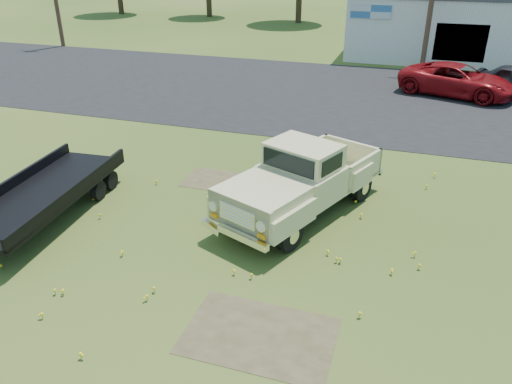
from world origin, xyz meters
TOP-DOWN VIEW (x-y plane):
  - ground at (0.00, 0.00)m, footprint 140.00×140.00m
  - asphalt_lot at (0.00, 15.00)m, footprint 90.00×14.00m
  - dirt_patch_a at (1.50, -3.00)m, footprint 3.00×2.00m
  - dirt_patch_b at (-2.00, 3.50)m, footprint 2.20×1.60m
  - commercial_building at (6.00, 26.99)m, footprint 14.20×8.20m
  - vintage_pickup_truck at (1.11, 2.24)m, footprint 4.36×6.33m
  - flatbed_trailer at (-5.76, -0.26)m, footprint 2.52×6.38m
  - red_pickup at (5.75, 16.76)m, footprint 6.16×4.15m

SIDE VIEW (x-z plane):
  - ground at x=0.00m, z-range 0.00..0.00m
  - asphalt_lot at x=0.00m, z-range -0.01..0.01m
  - dirt_patch_a at x=1.50m, z-range -0.01..0.01m
  - dirt_patch_b at x=-2.00m, z-range -0.01..0.01m
  - red_pickup at x=5.75m, z-range 0.00..1.57m
  - flatbed_trailer at x=-5.76m, z-range 0.00..1.70m
  - vintage_pickup_truck at x=1.11m, z-range 0.00..2.14m
  - commercial_building at x=6.00m, z-range 0.03..4.18m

